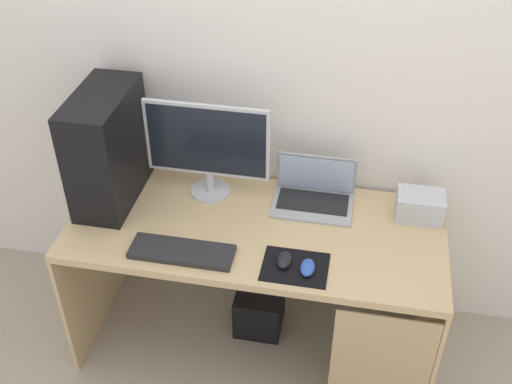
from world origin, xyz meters
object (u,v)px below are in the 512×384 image
(mouse_left, at_px, (284,260))
(mouse_right, at_px, (308,268))
(projector, at_px, (420,206))
(laptop, at_px, (314,194))
(monitor, at_px, (207,147))
(keyboard, at_px, (182,252))
(subwoofer, at_px, (259,309))
(pc_tower, at_px, (107,148))

(mouse_left, xyz_separation_m, mouse_right, (0.09, -0.02, 0.00))
(projector, bearing_deg, laptop, 178.35)
(monitor, bearing_deg, keyboard, -91.39)
(mouse_left, relative_size, subwoofer, 0.42)
(pc_tower, height_order, monitor, pc_tower)
(monitor, xyz_separation_m, laptop, (0.47, 0.02, -0.21))
(monitor, xyz_separation_m, mouse_left, (0.40, -0.39, -0.23))
(mouse_left, distance_m, mouse_right, 0.10)
(pc_tower, bearing_deg, mouse_left, -19.96)
(monitor, height_order, subwoofer, monitor)
(pc_tower, height_order, mouse_right, pc_tower)
(projector, distance_m, keyboard, 1.03)
(projector, bearing_deg, keyboard, -155.63)
(pc_tower, height_order, laptop, pc_tower)
(pc_tower, relative_size, projector, 2.55)
(laptop, distance_m, projector, 0.46)
(pc_tower, relative_size, mouse_right, 5.31)
(laptop, relative_size, mouse_left, 3.65)
(mouse_left, bearing_deg, subwoofer, 117.62)
(keyboard, bearing_deg, monitor, 88.61)
(subwoofer, bearing_deg, pc_tower, 179.82)
(monitor, distance_m, keyboard, 0.48)
(monitor, xyz_separation_m, keyboard, (-0.01, -0.41, -0.24))
(pc_tower, bearing_deg, mouse_right, -19.43)
(monitor, height_order, keyboard, monitor)
(laptop, relative_size, projector, 1.75)
(monitor, bearing_deg, projector, 0.54)
(laptop, bearing_deg, pc_tower, -172.35)
(mouse_left, height_order, mouse_right, same)
(monitor, relative_size, mouse_left, 5.68)
(monitor, relative_size, mouse_right, 5.68)
(mouse_left, xyz_separation_m, subwoofer, (-0.15, 0.30, -0.64))
(monitor, bearing_deg, mouse_left, -44.46)
(projector, bearing_deg, monitor, -179.46)
(monitor, height_order, projector, monitor)
(pc_tower, distance_m, mouse_left, 0.90)
(pc_tower, distance_m, projector, 1.36)
(pc_tower, bearing_deg, monitor, 13.09)
(laptop, xyz_separation_m, keyboard, (-0.48, -0.44, -0.03))
(mouse_right, bearing_deg, pc_tower, 160.57)
(keyboard, xyz_separation_m, mouse_right, (0.51, -0.01, 0.01))
(pc_tower, xyz_separation_m, mouse_left, (0.82, -0.30, -0.23))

